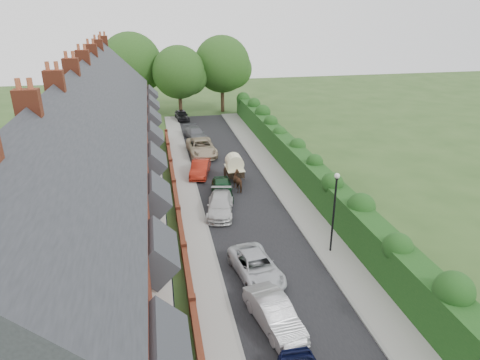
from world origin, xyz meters
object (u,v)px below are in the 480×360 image
at_px(car_green, 222,189).
at_px(horse, 239,181).
at_px(lamppost, 335,203).
at_px(horse_cart, 234,166).
at_px(car_silver_a, 274,313).
at_px(car_beige, 201,147).
at_px(car_silver_b, 256,267).
at_px(car_black, 182,115).
at_px(car_white, 220,205).
at_px(car_red, 200,168).
at_px(car_grey, 195,133).

bearing_deg(car_green, horse, 40.40).
relative_size(lamppost, car_green, 1.29).
distance_m(lamppost, horse_cart, 12.99).
bearing_deg(car_silver_a, car_beige, 79.49).
height_order(car_silver_b, car_black, car_black).
height_order(car_silver_a, car_white, car_silver_a).
bearing_deg(horse, car_white, 48.91).
relative_size(car_white, car_beige, 0.80).
bearing_deg(car_silver_a, car_red, 82.00).
distance_m(lamppost, car_red, 15.75).
distance_m(car_white, horse, 4.43).
height_order(car_white, car_green, car_green).
bearing_deg(car_beige, car_black, 91.04).
height_order(car_white, car_black, car_black).
bearing_deg(car_red, horse, -40.92).
bearing_deg(horse, horse_cart, -101.98).
bearing_deg(car_white, car_black, 102.93).
bearing_deg(car_red, car_silver_a, -72.61).
height_order(horse, horse_cart, horse_cart).
distance_m(car_green, car_grey, 16.12).
distance_m(car_silver_a, car_beige, 25.33).
xyz_separation_m(horse, horse_cart, (-0.00, 1.98, 0.60)).
bearing_deg(car_beige, car_grey, 88.08).
distance_m(car_silver_b, car_grey, 26.97).
bearing_deg(car_silver_b, car_red, 86.12).
height_order(car_silver_a, horse_cart, horse_cart).
bearing_deg(car_white, car_red, 105.67).
relative_size(car_white, horse_cart, 1.34).
bearing_deg(car_red, horse_cart, -20.65).
bearing_deg(car_grey, car_beige, -100.13).
bearing_deg(car_black, car_grey, -90.35).
distance_m(lamppost, car_white, 9.06).
height_order(car_grey, horse, horse).
bearing_deg(lamppost, car_silver_a, -132.74).
relative_size(car_green, car_grey, 0.90).
bearing_deg(car_green, car_white, -95.34).
height_order(car_silver_b, car_beige, car_beige).
relative_size(car_green, horse_cart, 1.20).
height_order(car_white, car_red, car_red).
height_order(car_green, car_grey, car_green).
relative_size(car_silver_a, car_white, 0.94).
distance_m(car_beige, horse_cart, 7.74).
height_order(car_silver_a, car_black, car_silver_a).
bearing_deg(car_silver_b, car_white, 86.66).
distance_m(lamppost, car_silver_b, 5.88).
height_order(car_silver_b, horse, horse).
xyz_separation_m(car_red, car_black, (-0.11, 20.03, -0.03)).
bearing_deg(car_beige, horse_cart, -77.95).
bearing_deg(horse_cart, horse, -90.00).
bearing_deg(lamppost, car_grey, 102.37).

